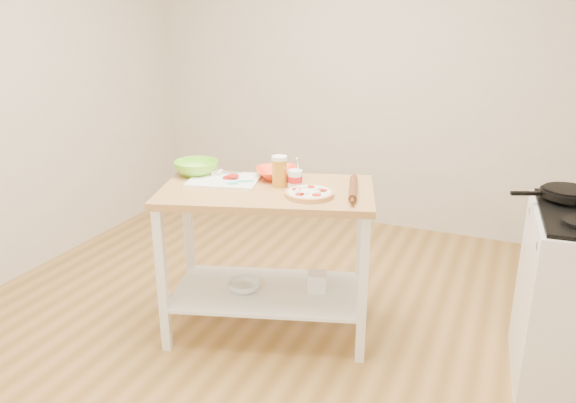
{
  "coord_description": "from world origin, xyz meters",
  "views": [
    {
      "loc": [
        1.27,
        -2.46,
        1.87
      ],
      "look_at": [
        0.08,
        0.31,
        0.82
      ],
      "focal_mm": 35.0,
      "sensor_mm": 36.0,
      "label": 1
    }
  ],
  "objects_px": {
    "prep_island": "(267,230)",
    "beer_pint": "(279,171)",
    "green_bowl": "(196,168)",
    "rolling_pin": "(353,189)",
    "knife": "(214,173)",
    "shelf_bin": "(317,282)",
    "yogurt_tub": "(295,179)",
    "skillet": "(566,194)",
    "orange_bowl": "(277,173)",
    "spatula": "(239,182)",
    "pizza": "(309,193)",
    "cutting_board": "(224,179)",
    "shelf_glass_bowl": "(244,286)"
  },
  "relations": [
    {
      "from": "knife",
      "to": "shelf_bin",
      "type": "relative_size",
      "value": 2.13
    },
    {
      "from": "skillet",
      "to": "prep_island",
      "type": "bearing_deg",
      "value": 169.18
    },
    {
      "from": "cutting_board",
      "to": "shelf_bin",
      "type": "relative_size",
      "value": 4.14
    },
    {
      "from": "green_bowl",
      "to": "knife",
      "type": "bearing_deg",
      "value": 3.77
    },
    {
      "from": "prep_island",
      "to": "pizza",
      "type": "xyz_separation_m",
      "value": [
        0.27,
        -0.03,
        0.27
      ]
    },
    {
      "from": "yogurt_tub",
      "to": "shelf_bin",
      "type": "height_order",
      "value": "yogurt_tub"
    },
    {
      "from": "beer_pint",
      "to": "orange_bowl",
      "type": "bearing_deg",
      "value": 118.59
    },
    {
      "from": "prep_island",
      "to": "beer_pint",
      "type": "height_order",
      "value": "beer_pint"
    },
    {
      "from": "green_bowl",
      "to": "shelf_glass_bowl",
      "type": "xyz_separation_m",
      "value": [
        0.38,
        -0.15,
        -0.65
      ]
    },
    {
      "from": "pizza",
      "to": "rolling_pin",
      "type": "xyz_separation_m",
      "value": [
        0.2,
        0.16,
        0.01
      ]
    },
    {
      "from": "knife",
      "to": "beer_pint",
      "type": "bearing_deg",
      "value": -33.81
    },
    {
      "from": "orange_bowl",
      "to": "pizza",
      "type": "bearing_deg",
      "value": -38.81
    },
    {
      "from": "yogurt_tub",
      "to": "shelf_bin",
      "type": "relative_size",
      "value": 1.6
    },
    {
      "from": "pizza",
      "to": "beer_pint",
      "type": "xyz_separation_m",
      "value": [
        -0.22,
        0.1,
        0.07
      ]
    },
    {
      "from": "prep_island",
      "to": "knife",
      "type": "relative_size",
      "value": 5.6
    },
    {
      "from": "orange_bowl",
      "to": "skillet",
      "type": "bearing_deg",
      "value": 3.76
    },
    {
      "from": "skillet",
      "to": "green_bowl",
      "type": "bearing_deg",
      "value": 163.97
    },
    {
      "from": "green_bowl",
      "to": "rolling_pin",
      "type": "height_order",
      "value": "green_bowl"
    },
    {
      "from": "pizza",
      "to": "spatula",
      "type": "bearing_deg",
      "value": 175.78
    },
    {
      "from": "knife",
      "to": "yogurt_tub",
      "type": "distance_m",
      "value": 0.54
    },
    {
      "from": "yogurt_tub",
      "to": "shelf_bin",
      "type": "xyz_separation_m",
      "value": [
        0.13,
        0.03,
        -0.63
      ]
    },
    {
      "from": "rolling_pin",
      "to": "shelf_bin",
      "type": "height_order",
      "value": "rolling_pin"
    },
    {
      "from": "spatula",
      "to": "knife",
      "type": "bearing_deg",
      "value": 125.56
    },
    {
      "from": "green_bowl",
      "to": "rolling_pin",
      "type": "relative_size",
      "value": 0.71
    },
    {
      "from": "knife",
      "to": "orange_bowl",
      "type": "xyz_separation_m",
      "value": [
        0.37,
        0.11,
        0.01
      ]
    },
    {
      "from": "spatula",
      "to": "knife",
      "type": "relative_size",
      "value": 0.53
    },
    {
      "from": "skillet",
      "to": "beer_pint",
      "type": "bearing_deg",
      "value": 167.01
    },
    {
      "from": "shelf_glass_bowl",
      "to": "prep_island",
      "type": "bearing_deg",
      "value": 26.43
    },
    {
      "from": "shelf_glass_bowl",
      "to": "green_bowl",
      "type": "bearing_deg",
      "value": 158.8
    },
    {
      "from": "skillet",
      "to": "knife",
      "type": "height_order",
      "value": "skillet"
    },
    {
      "from": "pizza",
      "to": "rolling_pin",
      "type": "distance_m",
      "value": 0.25
    },
    {
      "from": "yogurt_tub",
      "to": "rolling_pin",
      "type": "relative_size",
      "value": 0.47
    },
    {
      "from": "prep_island",
      "to": "rolling_pin",
      "type": "relative_size",
      "value": 3.54
    },
    {
      "from": "spatula",
      "to": "rolling_pin",
      "type": "height_order",
      "value": "rolling_pin"
    },
    {
      "from": "cutting_board",
      "to": "orange_bowl",
      "type": "relative_size",
      "value": 1.83
    },
    {
      "from": "green_bowl",
      "to": "prep_island",
      "type": "bearing_deg",
      "value": -9.56
    },
    {
      "from": "spatula",
      "to": "beer_pint",
      "type": "xyz_separation_m",
      "value": [
        0.22,
        0.07,
        0.07
      ]
    },
    {
      "from": "prep_island",
      "to": "shelf_bin",
      "type": "relative_size",
      "value": 11.95
    },
    {
      "from": "rolling_pin",
      "to": "shelf_bin",
      "type": "bearing_deg",
      "value": -177.93
    },
    {
      "from": "prep_island",
      "to": "beer_pint",
      "type": "bearing_deg",
      "value": 54.26
    },
    {
      "from": "knife",
      "to": "green_bowl",
      "type": "xyz_separation_m",
      "value": [
        -0.11,
        -0.01,
        0.02
      ]
    },
    {
      "from": "rolling_pin",
      "to": "yogurt_tub",
      "type": "bearing_deg",
      "value": -172.86
    },
    {
      "from": "skillet",
      "to": "knife",
      "type": "relative_size",
      "value": 1.69
    },
    {
      "from": "prep_island",
      "to": "pizza",
      "type": "bearing_deg",
      "value": -6.44
    },
    {
      "from": "pizza",
      "to": "rolling_pin",
      "type": "height_order",
      "value": "same"
    },
    {
      "from": "orange_bowl",
      "to": "rolling_pin",
      "type": "bearing_deg",
      "value": -9.49
    },
    {
      "from": "pizza",
      "to": "knife",
      "type": "xyz_separation_m",
      "value": [
        -0.66,
        0.12,
        0.0
      ]
    },
    {
      "from": "spatula",
      "to": "green_bowl",
      "type": "height_order",
      "value": "green_bowl"
    },
    {
      "from": "beer_pint",
      "to": "prep_island",
      "type": "bearing_deg",
      "value": -125.74
    },
    {
      "from": "spatula",
      "to": "beer_pint",
      "type": "height_order",
      "value": "beer_pint"
    }
  ]
}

